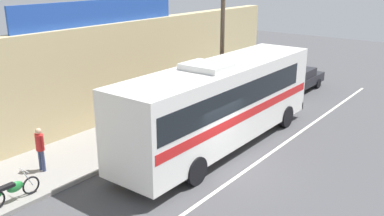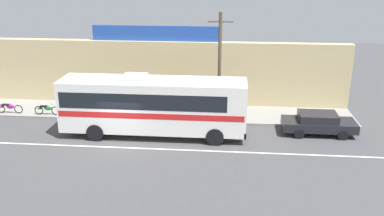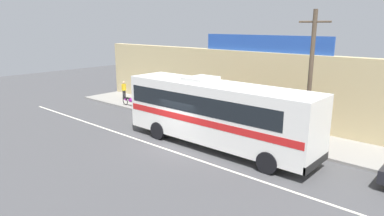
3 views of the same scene
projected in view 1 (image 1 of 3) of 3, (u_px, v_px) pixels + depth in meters
The scene contains 11 objects.
ground_plane at pixel (222, 168), 15.98m from camera, with size 70.00×70.00×0.00m, color #444447.
sidewalk_slab at pixel (126, 136), 18.96m from camera, with size 30.00×3.60×0.14m, color gray.
storefront_facade at pixel (91, 78), 19.48m from camera, with size 30.00×0.70×4.80m, color tan.
storefront_billboard at pixel (102, 12), 19.26m from camera, with size 9.27×0.12×1.10m, color #234CAD.
road_center_stripe at pixel (240, 174), 15.52m from camera, with size 30.00×0.14×0.01m, color silver.
intercity_bus at pixel (221, 100), 17.35m from camera, with size 11.26×2.66×3.78m.
parked_car at pixel (297, 79), 26.16m from camera, with size 4.49×1.88×1.37m.
utility_pole at pixel (222, 39), 21.32m from camera, with size 1.60×0.22×7.16m.
motorcycle_green at pixel (13, 190), 13.29m from camera, with size 1.83×0.56×0.94m.
pedestrian_by_curb at pixel (153, 106), 19.64m from camera, with size 0.30×0.48×1.74m.
pedestrian_near_shop at pixel (40, 146), 15.22m from camera, with size 0.30×0.48×1.66m.
Camera 1 is at (-12.20, -7.88, 7.16)m, focal length 39.39 mm.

